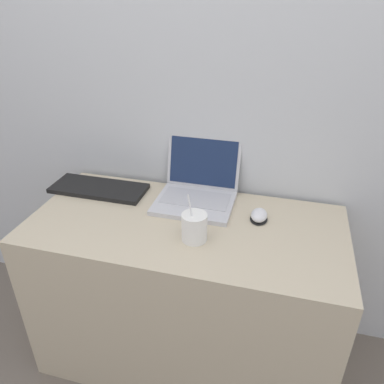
% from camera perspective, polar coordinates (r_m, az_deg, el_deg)
% --- Properties ---
extents(wall_back, '(7.00, 0.04, 2.50)m').
position_cam_1_polar(wall_back, '(1.61, 2.29, 17.18)').
color(wall_back, silver).
rests_on(wall_back, ground_plane).
extents(desk, '(1.26, 0.60, 0.75)m').
position_cam_1_polar(desk, '(1.73, -0.94, -15.10)').
color(desk, beige).
rests_on(desk, ground_plane).
extents(laptop, '(0.33, 0.32, 0.25)m').
position_cam_1_polar(laptop, '(1.63, 0.91, 0.54)').
color(laptop, silver).
rests_on(laptop, desk).
extents(drink_cup, '(0.09, 0.09, 0.19)m').
position_cam_1_polar(drink_cup, '(1.37, 0.36, -5.31)').
color(drink_cup, white).
rests_on(drink_cup, desk).
extents(computer_mouse, '(0.07, 0.10, 0.04)m').
position_cam_1_polar(computer_mouse, '(1.53, 10.18, -3.56)').
color(computer_mouse, black).
rests_on(computer_mouse, desk).
extents(external_keyboard, '(0.43, 0.17, 0.02)m').
position_cam_1_polar(external_keyboard, '(1.77, -13.99, 0.54)').
color(external_keyboard, black).
rests_on(external_keyboard, desk).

